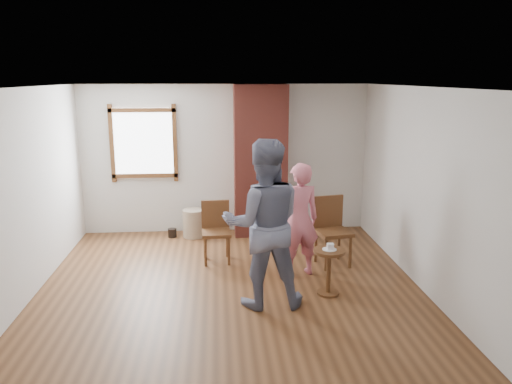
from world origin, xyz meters
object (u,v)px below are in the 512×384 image
stoneware_crock (194,223)px  dining_chair_right (331,227)px  dining_chair_left (216,228)px  side_table (329,264)px  person_pink (299,220)px  man (264,224)px

stoneware_crock → dining_chair_right: bearing=-34.5°
stoneware_crock → dining_chair_left: 1.25m
side_table → person_pink: 0.85m
stoneware_crock → person_pink: (1.54, -1.81, 0.56)m
stoneware_crock → dining_chair_right: size_ratio=0.48×
stoneware_crock → dining_chair_left: dining_chair_left is taller
stoneware_crock → dining_chair_left: bearing=-71.5°
person_pink → man: bearing=47.1°
dining_chair_right → man: bearing=-143.1°
stoneware_crock → man: bearing=-70.5°
dining_chair_left → person_pink: (1.15, -0.65, 0.29)m
stoneware_crock → side_table: side_table is taller
dining_chair_left → person_pink: 1.35m
stoneware_crock → man: size_ratio=0.24×
stoneware_crock → man: 2.98m
dining_chair_right → man: man is taller
person_pink → stoneware_crock: bearing=-59.9°
man → stoneware_crock: bearing=-71.6°
dining_chair_right → person_pink: (-0.55, -0.38, 0.23)m
man → person_pink: bearing=-123.7°
dining_chair_left → side_table: size_ratio=1.51×
stoneware_crock → person_pink: bearing=-49.7°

